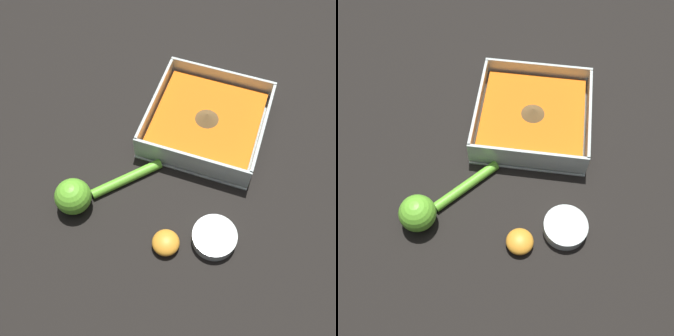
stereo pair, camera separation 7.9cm
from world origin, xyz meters
TOP-DOWN VIEW (x-y plane):
  - ground_plane at (0.00, 0.00)m, footprint 4.00×4.00m
  - square_dish at (-0.02, 0.00)m, footprint 0.24×0.24m
  - spice_bowl at (0.06, -0.24)m, footprint 0.08×0.08m
  - lemon_squeezer at (-0.21, -0.25)m, footprint 0.17×0.18m
  - lemon_half at (-0.02, -0.28)m, footprint 0.05×0.05m

SIDE VIEW (x-z plane):
  - ground_plane at x=0.00m, z-range 0.00..0.00m
  - spice_bowl at x=0.06m, z-range 0.00..0.03m
  - lemon_half at x=-0.02m, z-range 0.00..0.03m
  - square_dish at x=-0.02m, z-range -0.01..0.05m
  - lemon_squeezer at x=-0.21m, z-range 0.00..0.07m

